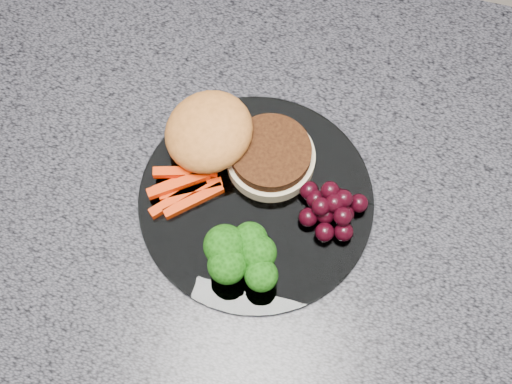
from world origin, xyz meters
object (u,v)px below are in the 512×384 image
burger (231,142)px  grape_bunch (331,208)px  island_cabinet (308,296)px  plate (256,200)px

burger → grape_bunch: burger is taller
island_cabinet → plate: bearing=-157.4°
island_cabinet → grape_bunch: grape_bunch is taller
island_cabinet → grape_bunch: size_ratio=15.63×
plate → burger: bearing=130.2°
plate → grape_bunch: (0.08, 0.00, 0.02)m
island_cabinet → grape_bunch: (-0.00, -0.03, 0.49)m
grape_bunch → plate: bearing=-177.3°
plate → grape_bunch: 0.08m
island_cabinet → burger: 0.51m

